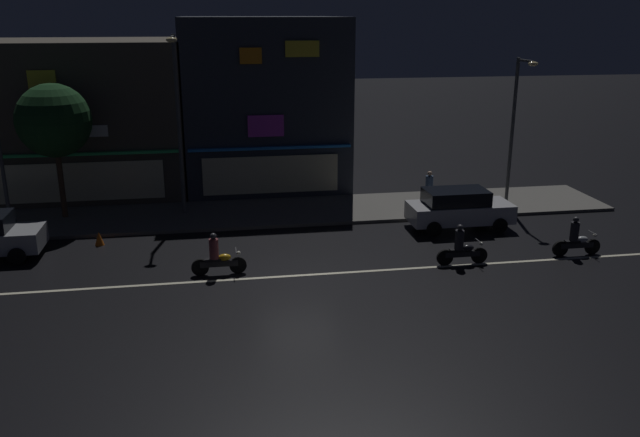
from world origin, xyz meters
name	(u,v)px	position (x,y,z in m)	size (l,w,h in m)	color
ground_plane	(298,276)	(0.00, 0.00, 0.00)	(140.00, 140.00, 0.00)	black
lane_divider_stripe	(298,276)	(0.00, 0.00, 0.01)	(29.20, 0.16, 0.01)	beige
sidewalk_far	(276,212)	(0.00, 7.49, 0.07)	(30.73, 4.30, 0.14)	#5B5954
storefront_left_block	(262,101)	(0.00, 14.16, 4.25)	(8.09, 9.18, 8.51)	#2D333D
storefront_center_block	(79,117)	(-9.22, 13.40, 3.72)	(10.52, 7.66, 7.45)	#4C443A
streetlamp_mid	(178,112)	(-4.08, 7.63, 4.65)	(0.44, 1.64, 7.71)	#47494C
streetlamp_east	(516,119)	(10.88, 6.88, 4.10)	(0.44, 1.64, 6.66)	#47494C
pedestrian_on_sidewalk	(429,192)	(6.86, 6.56, 0.97)	(0.34, 0.34, 1.78)	#334766
street_tree	(54,121)	(-9.22, 8.08, 4.35)	(3.11, 3.11, 5.78)	#473323
parked_car_trailing	(459,208)	(7.37, 4.17, 0.87)	(4.30, 1.98, 1.67)	silver
motorcycle_lead	(576,239)	(10.50, 0.30, 0.63)	(1.90, 0.60, 1.52)	black
motorcycle_following	(461,248)	(5.94, 0.11, 0.63)	(1.90, 0.60, 1.52)	black
motorcycle_opposite_lane	(217,257)	(-2.72, 0.58, 0.63)	(1.90, 0.60, 1.52)	black
traffic_cone	(99,238)	(-7.24, 4.39, 0.28)	(0.36, 0.36, 0.55)	orange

